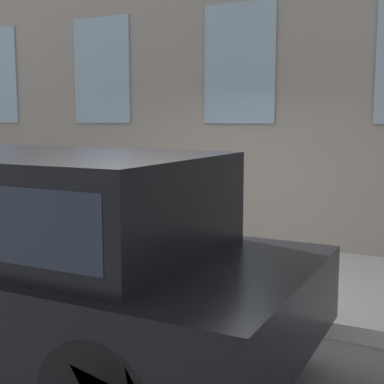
# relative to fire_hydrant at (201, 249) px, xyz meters

# --- Properties ---
(ground_plane) EXTENTS (80.00, 80.00, 0.00)m
(ground_plane) POSITION_rel_fire_hydrant_xyz_m (-0.62, 0.40, -0.55)
(ground_plane) COLOR #514F4C
(sidewalk) EXTENTS (2.73, 60.00, 0.16)m
(sidewalk) POSITION_rel_fire_hydrant_xyz_m (0.75, 0.40, -0.47)
(sidewalk) COLOR #B2ADA3
(sidewalk) RESTS_ON ground_plane
(fire_hydrant) EXTENTS (0.31, 0.43, 0.76)m
(fire_hydrant) POSITION_rel_fire_hydrant_xyz_m (0.00, 0.00, 0.00)
(fire_hydrant) COLOR gold
(fire_hydrant) RESTS_ON sidewalk
(person) EXTENTS (0.29, 0.19, 1.19)m
(person) POSITION_rel_fire_hydrant_xyz_m (0.54, 0.51, 0.33)
(person) COLOR #998466
(person) RESTS_ON sidewalk
(parked_truck_black_near) EXTENTS (2.07, 4.80, 1.76)m
(parked_truck_black_near) POSITION_rel_fire_hydrant_xyz_m (-2.15, 0.56, 0.48)
(parked_truck_black_near) COLOR black
(parked_truck_black_near) RESTS_ON ground_plane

